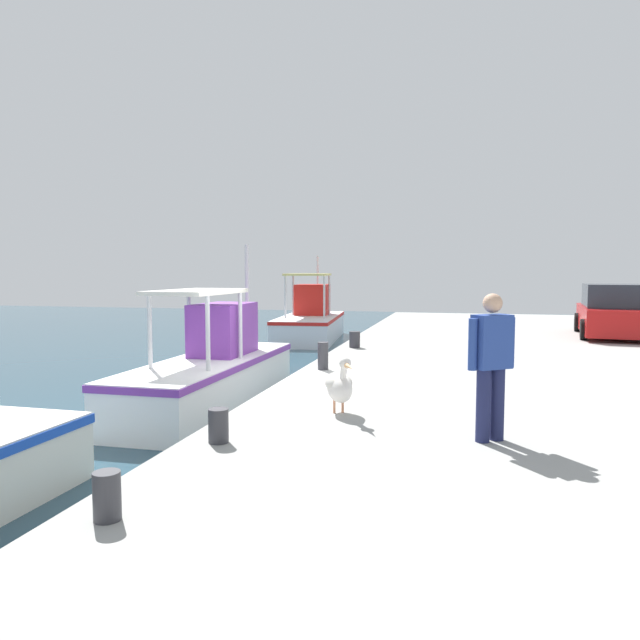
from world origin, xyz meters
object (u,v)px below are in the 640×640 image
at_px(fishing_boat_second, 212,371).
at_px(mooring_bollard_second, 218,426).
at_px(fishing_boat_third, 310,321).
at_px(mooring_bollard_nearest, 107,496).
at_px(fisherman_standing, 491,360).
at_px(pelican, 339,385).
at_px(mooring_bollard_third, 323,356).
at_px(mooring_bollard_fourth, 355,340).
at_px(parked_car, 612,313).

bearing_deg(fishing_boat_second, mooring_bollard_second, -155.09).
height_order(fishing_boat_third, mooring_bollard_nearest, fishing_boat_third).
xyz_separation_m(fisherman_standing, mooring_bollard_second, (-0.80, 3.00, -0.74)).
relative_size(mooring_bollard_nearest, mooring_bollard_second, 0.99).
bearing_deg(fishing_boat_third, pelican, -163.96).
xyz_separation_m(fisherman_standing, mooring_bollard_third, (4.33, 3.00, -0.66)).
xyz_separation_m(fishing_boat_third, mooring_bollard_nearest, (-18.81, -3.25, 0.25)).
xyz_separation_m(mooring_bollard_nearest, mooring_bollard_second, (2.16, 0.00, 0.00)).
xyz_separation_m(fishing_boat_second, mooring_bollard_second, (-4.93, -2.29, 0.28)).
height_order(mooring_bollard_nearest, mooring_bollard_fourth, mooring_bollard_fourth).
relative_size(fisherman_standing, parked_car, 0.40).
relative_size(mooring_bollard_second, mooring_bollard_fourth, 0.94).
xyz_separation_m(fishing_boat_second, mooring_bollard_nearest, (-7.08, -2.29, 0.28)).
bearing_deg(mooring_bollard_nearest, fishing_boat_third, 9.82).
distance_m(fishing_boat_third, mooring_bollard_third, 11.97).
xyz_separation_m(mooring_bollard_nearest, mooring_bollard_fourth, (10.79, -0.00, 0.01)).
bearing_deg(fisherman_standing, pelican, 66.04).
height_order(fisherman_standing, mooring_bollard_second, fisherman_standing).
xyz_separation_m(pelican, mooring_bollard_fourth, (6.97, 1.06, -0.19)).
bearing_deg(fisherman_standing, mooring_bollard_third, 34.65).
distance_m(fisherman_standing, mooring_bollard_second, 3.19).
bearing_deg(mooring_bollard_nearest, mooring_bollard_third, 0.00).
height_order(fishing_boat_second, pelican, fishing_boat_second).
bearing_deg(fisherman_standing, mooring_bollard_second, 104.92).
bearing_deg(mooring_bollard_third, fishing_boat_second, 95.18).
bearing_deg(fishing_boat_second, pelican, -134.33).
relative_size(fishing_boat_third, mooring_bollard_fourth, 14.53).
height_order(fisherman_standing, mooring_bollard_nearest, fisherman_standing).
xyz_separation_m(fishing_boat_third, fisherman_standing, (-15.85, -6.25, 0.99)).
xyz_separation_m(mooring_bollard_second, mooring_bollard_third, (5.13, 0.00, 0.08)).
bearing_deg(mooring_bollard_fourth, parked_car, -58.35).
height_order(mooring_bollard_third, mooring_bollard_fourth, mooring_bollard_third).
distance_m(fisherman_standing, mooring_bollard_nearest, 4.27).
relative_size(pelican, mooring_bollard_third, 1.72).
bearing_deg(mooring_bollard_fourth, fishing_boat_second, 148.33).
bearing_deg(mooring_bollard_second, fishing_boat_second, 24.91).
bearing_deg(fishing_boat_second, parked_car, -49.18).
bearing_deg(parked_car, fishing_boat_third, 70.14).
relative_size(mooring_bollard_third, mooring_bollard_fourth, 1.32).
distance_m(fishing_boat_third, pelican, 15.60).
height_order(fishing_boat_third, parked_car, fishing_boat_third).
height_order(fishing_boat_third, pelican, fishing_boat_third).
xyz_separation_m(fishing_boat_second, parked_car, (8.02, -9.29, 0.80)).
relative_size(fisherman_standing, mooring_bollard_nearest, 4.40).
bearing_deg(mooring_bollard_second, mooring_bollard_nearest, -180.00).
xyz_separation_m(fishing_boat_second, pelican, (-3.27, -3.34, 0.49)).
bearing_deg(parked_car, mooring_bollard_nearest, 155.14).
distance_m(fishing_boat_third, fisherman_standing, 17.07).
bearing_deg(mooring_bollard_second, mooring_bollard_third, 0.00).
xyz_separation_m(parked_car, mooring_bollard_nearest, (-15.10, 7.00, -0.52)).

